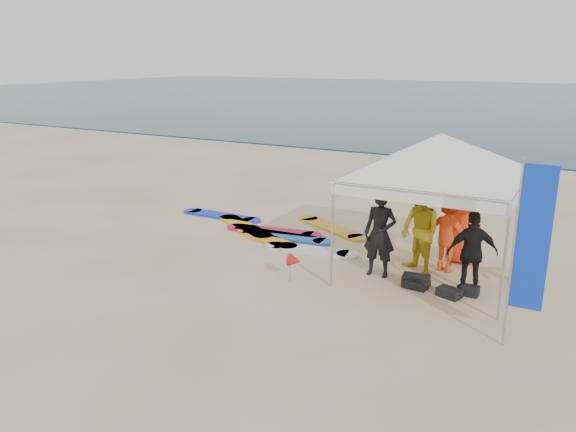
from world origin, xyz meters
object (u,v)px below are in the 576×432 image
(canopy_tent, at_px, (441,134))
(feather_flag, at_px, (531,241))
(person_orange_a, at_px, (449,232))
(surfboard_spread, at_px, (275,231))
(person_black_a, at_px, (380,234))
(person_black_b, at_px, (472,253))
(marker_pennant, at_px, (295,261))
(person_orange_b, at_px, (463,224))
(person_seated, at_px, (525,267))
(person_yellow, at_px, (420,231))

(canopy_tent, height_order, feather_flag, canopy_tent)
(person_orange_a, bearing_deg, surfboard_spread, 8.32)
(person_black_a, distance_m, person_black_b, 1.96)
(person_orange_a, xyz_separation_m, canopy_tent, (-0.24, -0.36, 2.22))
(marker_pennant, bearing_deg, person_orange_b, 45.92)
(person_black_a, xyz_separation_m, person_seated, (2.91, 0.86, -0.53))
(feather_flag, bearing_deg, person_black_b, 121.03)
(person_yellow, relative_size, canopy_tent, 0.41)
(person_orange_a, distance_m, feather_flag, 3.65)
(feather_flag, relative_size, surfboard_spread, 0.55)
(person_black_b, xyz_separation_m, person_seated, (0.95, 0.87, -0.42))
(canopy_tent, xyz_separation_m, feather_flag, (2.13, -2.60, -1.25))
(person_black_b, relative_size, surfboard_spread, 0.30)
(person_orange_a, relative_size, feather_flag, 0.57)
(person_seated, bearing_deg, person_black_b, 147.39)
(person_orange_b, relative_size, person_seated, 2.13)
(feather_flag, bearing_deg, person_orange_b, 115.23)
(canopy_tent, bearing_deg, person_black_b, -33.89)
(person_seated, xyz_separation_m, surfboard_spread, (-6.45, 0.75, -0.40))
(person_seated, xyz_separation_m, canopy_tent, (-1.90, -0.24, 2.69))
(surfboard_spread, bearing_deg, person_seated, -6.61)
(person_seated, bearing_deg, surfboard_spread, 98.12)
(canopy_tent, bearing_deg, surfboard_spread, 167.80)
(person_orange_a, relative_size, person_seated, 2.07)
(surfboard_spread, bearing_deg, marker_pennant, -53.57)
(person_orange_a, height_order, canopy_tent, canopy_tent)
(person_orange_a, height_order, person_black_b, person_orange_a)
(person_orange_b, bearing_deg, person_black_b, 116.33)
(person_yellow, bearing_deg, person_black_a, -105.92)
(person_seated, relative_size, canopy_tent, 0.18)
(person_orange_b, bearing_deg, feather_flag, 123.85)
(person_orange_b, bearing_deg, surfboard_spread, 9.39)
(feather_flag, bearing_deg, person_black_a, 147.81)
(person_black_b, height_order, person_orange_b, person_orange_b)
(person_yellow, relative_size, marker_pennant, 3.07)
(feather_flag, height_order, surfboard_spread, feather_flag)
(person_black_a, height_order, person_yellow, person_yellow)
(person_black_b, xyz_separation_m, marker_pennant, (-3.38, -1.25, -0.37))
(canopy_tent, height_order, surfboard_spread, canopy_tent)
(person_black_a, distance_m, person_yellow, 0.91)
(person_orange_a, xyz_separation_m, person_orange_b, (0.17, 0.69, 0.03))
(feather_flag, distance_m, surfboard_spread, 7.80)
(person_black_a, height_order, person_seated, person_black_a)
(person_yellow, bearing_deg, surfboard_spread, -157.52)
(person_black_a, height_order, surfboard_spread, person_black_a)
(canopy_tent, xyz_separation_m, marker_pennant, (-2.43, -1.89, -2.63))
(person_orange_a, height_order, surfboard_spread, person_orange_a)
(surfboard_spread, bearing_deg, person_orange_b, 0.77)
(person_black_b, xyz_separation_m, canopy_tent, (-0.95, 0.64, 2.26))
(person_black_a, bearing_deg, surfboard_spread, 152.41)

